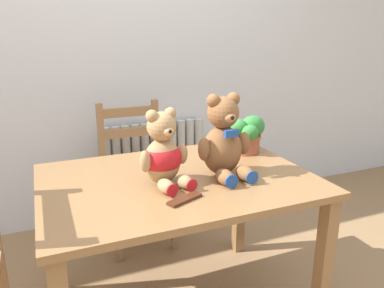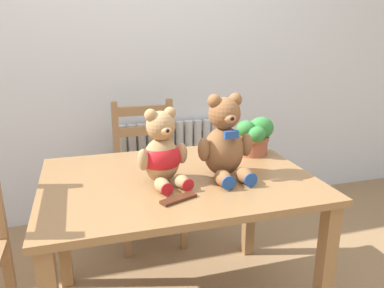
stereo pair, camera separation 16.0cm
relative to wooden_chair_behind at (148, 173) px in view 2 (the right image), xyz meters
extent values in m
cube|color=silver|center=(0.01, 0.39, 0.85)|extent=(8.00, 0.04, 2.60)
cylinder|color=beige|center=(-0.12, 0.32, -0.10)|extent=(0.06, 0.06, 0.70)
cylinder|color=beige|center=(-0.05, 0.32, -0.10)|extent=(0.06, 0.06, 0.70)
cylinder|color=beige|center=(0.02, 0.32, -0.10)|extent=(0.06, 0.06, 0.70)
cylinder|color=beige|center=(0.09, 0.32, -0.10)|extent=(0.06, 0.06, 0.70)
cylinder|color=beige|center=(0.16, 0.32, -0.10)|extent=(0.06, 0.06, 0.70)
cylinder|color=beige|center=(0.23, 0.32, -0.10)|extent=(0.06, 0.06, 0.70)
cylinder|color=beige|center=(0.30, 0.32, -0.10)|extent=(0.06, 0.06, 0.70)
cylinder|color=beige|center=(0.37, 0.32, -0.10)|extent=(0.06, 0.06, 0.70)
cylinder|color=beige|center=(0.44, 0.32, -0.10)|extent=(0.06, 0.06, 0.70)
cylinder|color=beige|center=(0.51, 0.32, -0.10)|extent=(0.06, 0.06, 0.70)
cylinder|color=beige|center=(0.58, 0.32, -0.10)|extent=(0.06, 0.06, 0.70)
cube|color=beige|center=(0.23, 0.32, -0.43)|extent=(0.77, 0.10, 0.04)
cube|color=olive|center=(0.01, -0.76, 0.25)|extent=(1.17, 0.84, 0.03)
cube|color=olive|center=(0.55, -1.13, -0.11)|extent=(0.06, 0.06, 0.69)
cube|color=olive|center=(-0.53, -0.39, -0.11)|extent=(0.06, 0.06, 0.69)
cube|color=olive|center=(0.55, -0.39, -0.11)|extent=(0.06, 0.06, 0.69)
cube|color=#997047|center=(0.00, -0.05, -0.02)|extent=(0.40, 0.40, 0.03)
cube|color=#997047|center=(0.18, -0.23, -0.24)|extent=(0.04, 0.04, 0.42)
cube|color=#997047|center=(-0.18, -0.23, -0.24)|extent=(0.04, 0.04, 0.42)
cube|color=#997047|center=(0.18, 0.13, 0.00)|extent=(0.04, 0.04, 0.90)
cube|color=#997047|center=(-0.18, 0.13, 0.00)|extent=(0.04, 0.04, 0.90)
cube|color=#997047|center=(0.00, 0.13, 0.39)|extent=(0.32, 0.03, 0.06)
cube|color=#997047|center=(0.00, 0.13, 0.25)|extent=(0.32, 0.03, 0.06)
cube|color=#997047|center=(-0.75, -0.66, 0.07)|extent=(0.04, 0.04, 1.03)
ellipsoid|color=tan|center=(-0.07, -0.80, 0.36)|extent=(0.18, 0.16, 0.20)
sphere|color=tan|center=(-0.07, -0.80, 0.51)|extent=(0.12, 0.12, 0.12)
sphere|color=tan|center=(-0.03, -0.79, 0.56)|extent=(0.05, 0.05, 0.05)
sphere|color=tan|center=(-0.11, -0.81, 0.56)|extent=(0.05, 0.05, 0.05)
ellipsoid|color=#E5B279|center=(-0.06, -0.84, 0.51)|extent=(0.06, 0.06, 0.04)
sphere|color=black|center=(-0.06, -0.86, 0.51)|extent=(0.02, 0.02, 0.02)
ellipsoid|color=tan|center=(0.02, -0.80, 0.39)|extent=(0.05, 0.05, 0.09)
ellipsoid|color=tan|center=(-0.15, -0.83, 0.39)|extent=(0.05, 0.05, 0.09)
ellipsoid|color=tan|center=(-0.01, -0.89, 0.30)|extent=(0.08, 0.11, 0.06)
cylinder|color=red|center=(0.00, -0.93, 0.30)|extent=(0.05, 0.02, 0.05)
ellipsoid|color=tan|center=(-0.09, -0.91, 0.30)|extent=(0.08, 0.11, 0.06)
cylinder|color=red|center=(-0.08, -0.95, 0.30)|extent=(0.05, 0.02, 0.05)
ellipsoid|color=red|center=(-0.07, -0.80, 0.37)|extent=(0.20, 0.18, 0.14)
ellipsoid|color=brown|center=(0.21, -0.80, 0.38)|extent=(0.19, 0.16, 0.22)
sphere|color=brown|center=(0.21, -0.80, 0.55)|extent=(0.14, 0.14, 0.14)
sphere|color=brown|center=(0.26, -0.79, 0.61)|extent=(0.06, 0.06, 0.06)
sphere|color=brown|center=(0.16, -0.80, 0.61)|extent=(0.06, 0.06, 0.06)
ellipsoid|color=#B2794C|center=(0.21, -0.85, 0.54)|extent=(0.06, 0.06, 0.04)
sphere|color=black|center=(0.21, -0.87, 0.54)|extent=(0.02, 0.02, 0.02)
ellipsoid|color=brown|center=(0.31, -0.81, 0.40)|extent=(0.05, 0.05, 0.10)
ellipsoid|color=brown|center=(0.11, -0.82, 0.40)|extent=(0.05, 0.05, 0.10)
ellipsoid|color=brown|center=(0.27, -0.91, 0.30)|extent=(0.07, 0.11, 0.07)
cylinder|color=#1E4793|center=(0.27, -0.96, 0.30)|extent=(0.06, 0.01, 0.06)
ellipsoid|color=brown|center=(0.17, -0.92, 0.30)|extent=(0.07, 0.11, 0.07)
cylinder|color=#1E4793|center=(0.17, -0.97, 0.30)|extent=(0.06, 0.01, 0.06)
cube|color=#1E4793|center=(0.21, -0.87, 0.47)|extent=(0.06, 0.02, 0.03)
cylinder|color=#9E5138|center=(0.46, -0.56, 0.31)|extent=(0.16, 0.16, 0.09)
cylinder|color=#9E5138|center=(0.46, -0.56, 0.35)|extent=(0.17, 0.17, 0.02)
ellipsoid|color=#337F38|center=(0.51, -0.56, 0.40)|extent=(0.14, 0.10, 0.12)
ellipsoid|color=#337F38|center=(0.45, -0.52, 0.40)|extent=(0.10, 0.09, 0.06)
ellipsoid|color=#337F38|center=(0.42, -0.57, 0.41)|extent=(0.10, 0.09, 0.09)
ellipsoid|color=#337F38|center=(0.46, -0.63, 0.39)|extent=(0.09, 0.08, 0.08)
cube|color=#472314|center=(-0.05, -1.00, 0.27)|extent=(0.15, 0.10, 0.01)
camera|label=1|loc=(-0.52, -2.21, 0.89)|focal=35.00mm
camera|label=2|loc=(-0.37, -2.26, 0.89)|focal=35.00mm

